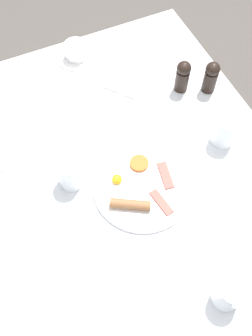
{
  "coord_description": "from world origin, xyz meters",
  "views": [
    {
      "loc": [
        0.24,
        0.54,
        1.8
      ],
      "look_at": [
        0.0,
        0.0,
        0.79
      ],
      "focal_mm": 42.0,
      "sensor_mm": 36.0,
      "label": 1
    }
  ],
  "objects_px": {
    "teacup_with_saucer_right": "(76,52)",
    "spoon_for_tea": "(36,85)",
    "water_glass_short": "(70,173)",
    "wine_glass_spare": "(225,130)",
    "breakfast_plate": "(141,187)",
    "water_glass_tall": "(229,293)",
    "pepper_grinder": "(211,76)",
    "napkin_folded": "(129,76)",
    "knife_by_plate": "(51,241)",
    "fork_by_plate": "(25,168)",
    "salt_grinder": "(183,76)"
  },
  "relations": [
    {
      "from": "teacup_with_saucer_right",
      "to": "spoon_for_tea",
      "type": "relative_size",
      "value": 0.84
    },
    {
      "from": "water_glass_short",
      "to": "wine_glass_spare",
      "type": "relative_size",
      "value": 0.96
    },
    {
      "from": "teacup_with_saucer_right",
      "to": "breakfast_plate",
      "type": "bearing_deg",
      "value": 88.26
    },
    {
      "from": "water_glass_tall",
      "to": "water_glass_short",
      "type": "bearing_deg",
      "value": -63.5
    },
    {
      "from": "water_glass_tall",
      "to": "wine_glass_spare",
      "type": "relative_size",
      "value": 0.95
    },
    {
      "from": "pepper_grinder",
      "to": "napkin_folded",
      "type": "relative_size",
      "value": 0.57
    },
    {
      "from": "knife_by_plate",
      "to": "spoon_for_tea",
      "type": "height_order",
      "value": "same"
    },
    {
      "from": "teacup_with_saucer_right",
      "to": "wine_glass_spare",
      "type": "height_order",
      "value": "wine_glass_spare"
    },
    {
      "from": "napkin_folded",
      "to": "fork_by_plate",
      "type": "relative_size",
      "value": 1.33
    },
    {
      "from": "pepper_grinder",
      "to": "spoon_for_tea",
      "type": "relative_size",
      "value": 0.73
    },
    {
      "from": "breakfast_plate",
      "to": "knife_by_plate",
      "type": "height_order",
      "value": "breakfast_plate"
    },
    {
      "from": "fork_by_plate",
      "to": "spoon_for_tea",
      "type": "height_order",
      "value": "same"
    },
    {
      "from": "teacup_with_saucer_right",
      "to": "water_glass_tall",
      "type": "distance_m",
      "value": 0.95
    },
    {
      "from": "teacup_with_saucer_right",
      "to": "water_glass_short",
      "type": "distance_m",
      "value": 0.51
    },
    {
      "from": "water_glass_short",
      "to": "fork_by_plate",
      "type": "relative_size",
      "value": 0.62
    },
    {
      "from": "water_glass_short",
      "to": "fork_by_plate",
      "type": "xyz_separation_m",
      "value": [
        0.11,
        -0.1,
        -0.05
      ]
    },
    {
      "from": "water_glass_short",
      "to": "salt_grinder",
      "type": "xyz_separation_m",
      "value": [
        -0.47,
        -0.19,
        0.01
      ]
    },
    {
      "from": "water_glass_tall",
      "to": "wine_glass_spare",
      "type": "xyz_separation_m",
      "value": [
        -0.25,
        -0.42,
        0.0
      ]
    },
    {
      "from": "napkin_folded",
      "to": "water_glass_short",
      "type": "bearing_deg",
      "value": 43.13
    },
    {
      "from": "breakfast_plate",
      "to": "teacup_with_saucer_right",
      "type": "bearing_deg",
      "value": -91.74
    },
    {
      "from": "napkin_folded",
      "to": "spoon_for_tea",
      "type": "xyz_separation_m",
      "value": [
        0.31,
        -0.1,
        -0.0
      ]
    },
    {
      "from": "pepper_grinder",
      "to": "fork_by_plate",
      "type": "xyz_separation_m",
      "value": [
        0.67,
        0.04,
        -0.06
      ]
    },
    {
      "from": "water_glass_tall",
      "to": "spoon_for_tea",
      "type": "distance_m",
      "value": 0.91
    },
    {
      "from": "wine_glass_spare",
      "to": "napkin_folded",
      "type": "distance_m",
      "value": 0.4
    },
    {
      "from": "napkin_folded",
      "to": "fork_by_plate",
      "type": "bearing_deg",
      "value": 25.15
    },
    {
      "from": "fork_by_plate",
      "to": "spoon_for_tea",
      "type": "xyz_separation_m",
      "value": [
        -0.13,
        -0.31,
        0.0
      ]
    },
    {
      "from": "wine_glass_spare",
      "to": "fork_by_plate",
      "type": "relative_size",
      "value": 0.65
    },
    {
      "from": "wine_glass_spare",
      "to": "spoon_for_tea",
      "type": "distance_m",
      "value": 0.66
    },
    {
      "from": "salt_grinder",
      "to": "napkin_folded",
      "type": "xyz_separation_m",
      "value": [
        0.14,
        -0.12,
        -0.06
      ]
    },
    {
      "from": "pepper_grinder",
      "to": "spoon_for_tea",
      "type": "xyz_separation_m",
      "value": [
        0.53,
        -0.26,
        -0.06
      ]
    },
    {
      "from": "water_glass_short",
      "to": "spoon_for_tea",
      "type": "bearing_deg",
      "value": -92.9
    },
    {
      "from": "breakfast_plate",
      "to": "napkin_folded",
      "type": "height_order",
      "value": "breakfast_plate"
    },
    {
      "from": "fork_by_plate",
      "to": "salt_grinder",
      "type": "bearing_deg",
      "value": -171.61
    },
    {
      "from": "knife_by_plate",
      "to": "spoon_for_tea",
      "type": "relative_size",
      "value": 1.21
    },
    {
      "from": "teacup_with_saucer_right",
      "to": "spoon_for_tea",
      "type": "distance_m",
      "value": 0.19
    },
    {
      "from": "breakfast_plate",
      "to": "salt_grinder",
      "type": "distance_m",
      "value": 0.42
    },
    {
      "from": "water_glass_short",
      "to": "napkin_folded",
      "type": "distance_m",
      "value": 0.46
    },
    {
      "from": "spoon_for_tea",
      "to": "pepper_grinder",
      "type": "bearing_deg",
      "value": 153.68
    },
    {
      "from": "wine_glass_spare",
      "to": "spoon_for_tea",
      "type": "bearing_deg",
      "value": -45.06
    },
    {
      "from": "breakfast_plate",
      "to": "knife_by_plate",
      "type": "bearing_deg",
      "value": 8.78
    },
    {
      "from": "water_glass_short",
      "to": "knife_by_plate",
      "type": "relative_size",
      "value": 0.5
    },
    {
      "from": "spoon_for_tea",
      "to": "salt_grinder",
      "type": "bearing_deg",
      "value": 153.73
    },
    {
      "from": "wine_glass_spare",
      "to": "pepper_grinder",
      "type": "xyz_separation_m",
      "value": [
        -0.07,
        -0.2,
        0.01
      ]
    },
    {
      "from": "pepper_grinder",
      "to": "knife_by_plate",
      "type": "distance_m",
      "value": 0.74
    },
    {
      "from": "napkin_folded",
      "to": "knife_by_plate",
      "type": "xyz_separation_m",
      "value": [
        0.45,
        0.46,
        -0.0
      ]
    },
    {
      "from": "breakfast_plate",
      "to": "knife_by_plate",
      "type": "xyz_separation_m",
      "value": [
        0.3,
        0.05,
        -0.01
      ]
    },
    {
      "from": "breakfast_plate",
      "to": "water_glass_short",
      "type": "height_order",
      "value": "water_glass_short"
    },
    {
      "from": "fork_by_plate",
      "to": "knife_by_plate",
      "type": "distance_m",
      "value": 0.25
    },
    {
      "from": "wine_glass_spare",
      "to": "pepper_grinder",
      "type": "distance_m",
      "value": 0.21
    },
    {
      "from": "breakfast_plate",
      "to": "teacup_with_saucer_right",
      "type": "height_order",
      "value": "teacup_with_saucer_right"
    }
  ]
}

